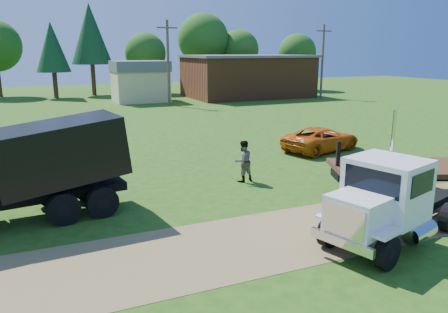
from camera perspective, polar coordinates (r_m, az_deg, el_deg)
name	(u,v)px	position (r m, az deg, el deg)	size (l,w,h in m)	color
ground	(299,233)	(14.86, 9.80, -9.83)	(140.00, 140.00, 0.00)	#224910
dirt_track	(299,233)	(14.86, 9.80, -9.81)	(120.00, 4.20, 0.01)	olive
white_semi_tractor	(387,201)	(14.37, 20.56, -5.46)	(6.83, 3.95, 4.05)	black
black_dump_truck	(14,167)	(16.58, -25.78, -1.30)	(8.48, 3.57, 3.61)	black
orange_pickup	(321,139)	(26.79, 12.60, 2.25)	(2.37, 5.15, 1.43)	#C25309
flatbed_trailer	(443,172)	(20.15, 26.73, -1.83)	(9.43, 5.93, 2.33)	#382211
spectator_b	(243,161)	(19.92, 2.49, -0.62)	(0.93, 0.73, 1.92)	#999999
brick_building	(247,76)	(57.44, 3.05, 10.47)	(15.40, 10.40, 5.30)	brown
tan_shed	(140,81)	(52.72, -10.91, 9.70)	(6.20, 5.40, 4.70)	tan
utility_poles	(168,61)	(48.28, -7.30, 12.21)	(42.20, 0.28, 9.00)	#4B3C2A
tree_row	(86,43)	(61.09, -17.63, 13.95)	(58.77, 12.82, 11.84)	#392317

